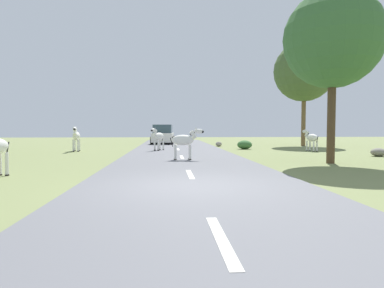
{
  "coord_description": "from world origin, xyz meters",
  "views": [
    {
      "loc": [
        -0.53,
        -8.17,
        1.49
      ],
      "look_at": [
        0.59,
        7.05,
        0.75
      ],
      "focal_mm": 30.85,
      "sensor_mm": 36.0,
      "label": 1
    }
  ],
  "objects_px": {
    "zebra_1": "(76,136)",
    "zebra_4": "(311,138)",
    "rock_0": "(379,152)",
    "tree_2": "(304,71)",
    "zebra_0": "(158,137)",
    "tree_1": "(333,40)",
    "bush_0": "(245,145)",
    "zebra_2": "(185,140)",
    "rock_1": "(219,144)",
    "car_0": "(163,135)",
    "car_1": "(164,134)"
  },
  "relations": [
    {
      "from": "rock_0",
      "to": "zebra_2",
      "type": "bearing_deg",
      "value": -171.23
    },
    {
      "from": "rock_0",
      "to": "car_1",
      "type": "bearing_deg",
      "value": 118.76
    },
    {
      "from": "zebra_0",
      "to": "car_0",
      "type": "relative_size",
      "value": 0.33
    },
    {
      "from": "car_0",
      "to": "tree_2",
      "type": "height_order",
      "value": "tree_2"
    },
    {
      "from": "tree_1",
      "to": "bush_0",
      "type": "height_order",
      "value": "tree_1"
    },
    {
      "from": "tree_2",
      "to": "zebra_0",
      "type": "bearing_deg",
      "value": -155.55
    },
    {
      "from": "tree_2",
      "to": "rock_0",
      "type": "xyz_separation_m",
      "value": [
        -0.25,
        -10.27,
        -5.95
      ]
    },
    {
      "from": "zebra_1",
      "to": "bush_0",
      "type": "relative_size",
      "value": 1.66
    },
    {
      "from": "rock_1",
      "to": "car_0",
      "type": "bearing_deg",
      "value": 137.83
    },
    {
      "from": "zebra_4",
      "to": "bush_0",
      "type": "distance_m",
      "value": 4.47
    },
    {
      "from": "car_0",
      "to": "tree_2",
      "type": "bearing_deg",
      "value": -13.32
    },
    {
      "from": "zebra_2",
      "to": "car_0",
      "type": "relative_size",
      "value": 0.35
    },
    {
      "from": "car_1",
      "to": "bush_0",
      "type": "bearing_deg",
      "value": -64.98
    },
    {
      "from": "tree_2",
      "to": "rock_1",
      "type": "distance_m",
      "value": 9.36
    },
    {
      "from": "zebra_0",
      "to": "zebra_2",
      "type": "relative_size",
      "value": 0.95
    },
    {
      "from": "rock_0",
      "to": "rock_1",
      "type": "xyz_separation_m",
      "value": [
        -6.95,
        9.78,
        -0.02
      ]
    },
    {
      "from": "tree_2",
      "to": "rock_0",
      "type": "bearing_deg",
      "value": -91.39
    },
    {
      "from": "zebra_0",
      "to": "tree_1",
      "type": "height_order",
      "value": "tree_1"
    },
    {
      "from": "tree_2",
      "to": "bush_0",
      "type": "bearing_deg",
      "value": -146.22
    },
    {
      "from": "zebra_2",
      "to": "tree_1",
      "type": "distance_m",
      "value": 7.57
    },
    {
      "from": "zebra_4",
      "to": "tree_2",
      "type": "height_order",
      "value": "tree_2"
    },
    {
      "from": "zebra_0",
      "to": "tree_2",
      "type": "distance_m",
      "value": 14.08
    },
    {
      "from": "zebra_0",
      "to": "car_1",
      "type": "xyz_separation_m",
      "value": [
        0.16,
        16.06,
        -0.08
      ]
    },
    {
      "from": "zebra_4",
      "to": "tree_1",
      "type": "bearing_deg",
      "value": -124.18
    },
    {
      "from": "car_1",
      "to": "tree_2",
      "type": "height_order",
      "value": "tree_2"
    },
    {
      "from": "zebra_2",
      "to": "car_1",
      "type": "distance_m",
      "value": 22.54
    },
    {
      "from": "zebra_0",
      "to": "zebra_1",
      "type": "bearing_deg",
      "value": 26.61
    },
    {
      "from": "bush_0",
      "to": "rock_0",
      "type": "distance_m",
      "value": 8.48
    },
    {
      "from": "car_1",
      "to": "bush_0",
      "type": "xyz_separation_m",
      "value": [
        5.84,
        -14.6,
        -0.54
      ]
    },
    {
      "from": "zebra_2",
      "to": "rock_1",
      "type": "xyz_separation_m",
      "value": [
        3.34,
        11.36,
        -0.73
      ]
    },
    {
      "from": "zebra_0",
      "to": "zebra_2",
      "type": "bearing_deg",
      "value": 129.78
    },
    {
      "from": "zebra_1",
      "to": "car_1",
      "type": "height_order",
      "value": "car_1"
    },
    {
      "from": "car_0",
      "to": "car_1",
      "type": "relative_size",
      "value": 1.0
    },
    {
      "from": "tree_1",
      "to": "rock_0",
      "type": "distance_m",
      "value": 7.18
    },
    {
      "from": "zebra_2",
      "to": "zebra_4",
      "type": "height_order",
      "value": "zebra_2"
    },
    {
      "from": "zebra_2",
      "to": "tree_2",
      "type": "xyz_separation_m",
      "value": [
        10.53,
        11.86,
        5.24
      ]
    },
    {
      "from": "zebra_0",
      "to": "zebra_4",
      "type": "bearing_deg",
      "value": -157.49
    },
    {
      "from": "zebra_2",
      "to": "car_0",
      "type": "bearing_deg",
      "value": -178.1
    },
    {
      "from": "zebra_1",
      "to": "zebra_2",
      "type": "height_order",
      "value": "zebra_1"
    },
    {
      "from": "zebra_0",
      "to": "tree_1",
      "type": "xyz_separation_m",
      "value": [
        7.46,
        -7.95,
        4.23
      ]
    },
    {
      "from": "rock_0",
      "to": "zebra_1",
      "type": "bearing_deg",
      "value": 163.57
    },
    {
      "from": "zebra_0",
      "to": "rock_0",
      "type": "xyz_separation_m",
      "value": [
        11.65,
        -4.86,
        -0.71
      ]
    },
    {
      "from": "zebra_0",
      "to": "tree_2",
      "type": "relative_size",
      "value": 0.17
    },
    {
      "from": "zebra_0",
      "to": "rock_1",
      "type": "bearing_deg",
      "value": -105.94
    },
    {
      "from": "tree_1",
      "to": "bush_0",
      "type": "xyz_separation_m",
      "value": [
        -1.46,
        9.42,
        -4.85
      ]
    },
    {
      "from": "zebra_0",
      "to": "zebra_4",
      "type": "height_order",
      "value": "zebra_0"
    },
    {
      "from": "car_1",
      "to": "tree_2",
      "type": "bearing_deg",
      "value": -39.0
    },
    {
      "from": "zebra_2",
      "to": "bush_0",
      "type": "height_order",
      "value": "zebra_2"
    },
    {
      "from": "zebra_1",
      "to": "tree_1",
      "type": "distance_m",
      "value": 15.6
    },
    {
      "from": "zebra_1",
      "to": "zebra_4",
      "type": "relative_size",
      "value": 1.16
    }
  ]
}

